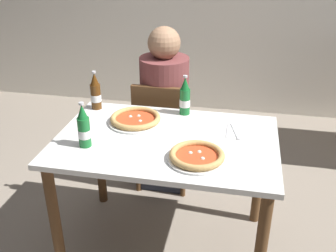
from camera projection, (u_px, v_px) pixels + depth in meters
name	position (u px, v px, depth m)	size (l,w,h in m)	color
ground_plane	(166.00, 243.00, 2.45)	(8.00, 8.00, 0.00)	gray
dining_table_main	(166.00, 156.00, 2.17)	(1.20, 0.80, 0.75)	silver
chair_behind_table	(163.00, 130.00, 2.80)	(0.40, 0.40, 0.85)	brown
diner_seated	(164.00, 114.00, 2.80)	(0.34, 0.34, 1.21)	#2D3342
pizza_margherita_near	(136.00, 119.00, 2.29)	(0.32, 0.32, 0.04)	white
pizza_marinara_far	(197.00, 156.00, 1.91)	(0.29, 0.29, 0.04)	white
beer_bottle_left	(96.00, 93.00, 2.43)	(0.07, 0.07, 0.25)	#512D0F
beer_bottle_center	(185.00, 98.00, 2.36)	(0.07, 0.07, 0.25)	#196B2D
beer_bottle_right	(84.00, 128.00, 2.00)	(0.07, 0.07, 0.25)	#196B2D
napkin_with_cutlery	(231.00, 131.00, 2.19)	(0.20, 0.20, 0.01)	white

